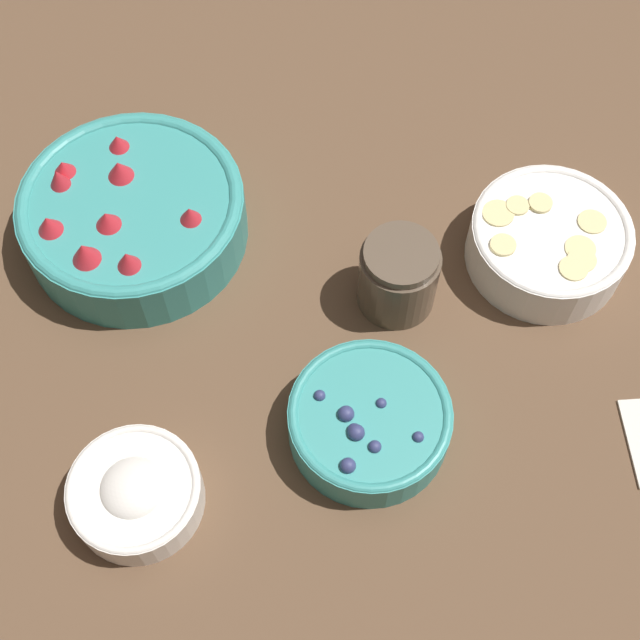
{
  "coord_description": "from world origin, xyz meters",
  "views": [
    {
      "loc": [
        -0.11,
        -0.4,
        0.8
      ],
      "look_at": [
        -0.03,
        0.02,
        0.04
      ],
      "focal_mm": 50.0,
      "sensor_mm": 36.0,
      "label": 1
    }
  ],
  "objects": [
    {
      "name": "bowl_bananas",
      "position": [
        0.22,
        0.07,
        0.03
      ],
      "size": [
        0.17,
        0.17,
        0.06
      ],
      "color": "white",
      "rests_on": "ground_plane"
    },
    {
      "name": "bowl_cream",
      "position": [
        -0.23,
        -0.12,
        0.03
      ],
      "size": [
        0.12,
        0.12,
        0.05
      ],
      "color": "white",
      "rests_on": "ground_plane"
    },
    {
      "name": "bowl_strawberries",
      "position": [
        -0.2,
        0.18,
        0.04
      ],
      "size": [
        0.24,
        0.24,
        0.09
      ],
      "color": "teal",
      "rests_on": "ground_plane"
    },
    {
      "name": "ground_plane",
      "position": [
        0.0,
        0.0,
        0.0
      ],
      "size": [
        4.0,
        4.0,
        0.0
      ],
      "primitive_type": "plane",
      "color": "brown"
    },
    {
      "name": "bowl_blueberries",
      "position": [
        -0.01,
        -0.09,
        0.03
      ],
      "size": [
        0.15,
        0.15,
        0.05
      ],
      "color": "teal",
      "rests_on": "ground_plane"
    },
    {
      "name": "jar_chocolate",
      "position": [
        0.05,
        0.05,
        0.04
      ],
      "size": [
        0.08,
        0.08,
        0.09
      ],
      "color": "brown",
      "rests_on": "ground_plane"
    }
  ]
}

